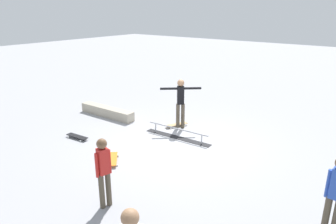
{
  "coord_description": "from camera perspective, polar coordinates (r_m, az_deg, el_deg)",
  "views": [
    {
      "loc": [
        -4.92,
        7.07,
        3.92
      ],
      "look_at": [
        0.31,
        0.18,
        1.0
      ],
      "focal_mm": 32.98,
      "sensor_mm": 36.0,
      "label": 1
    }
  ],
  "objects": [
    {
      "name": "loose_skateboard_black",
      "position": [
        10.17,
        -16.45,
        -4.35
      ],
      "size": [
        0.81,
        0.31,
        0.09
      ],
      "rotation": [
        0.0,
        0.0,
        3.23
      ],
      "color": "black",
      "rests_on": "ground_plane"
    },
    {
      "name": "grind_rail",
      "position": [
        9.8,
        1.77,
        -4.01
      ],
      "size": [
        2.33,
        0.36,
        0.33
      ],
      "rotation": [
        0.0,
        0.0,
        0.05
      ],
      "color": "black",
      "rests_on": "ground_plane"
    },
    {
      "name": "skater_main",
      "position": [
        10.34,
        2.33,
        2.19
      ],
      "size": [
        1.09,
        0.95,
        1.7
      ],
      "rotation": [
        0.0,
        0.0,
        3.85
      ],
      "color": "brown",
      "rests_on": "ground_plane"
    },
    {
      "name": "bystander_red_shirt",
      "position": [
        6.4,
        -11.82,
        -10.32
      ],
      "size": [
        0.22,
        0.35,
        1.52
      ],
      "rotation": [
        0.0,
        0.0,
        1.32
      ],
      "color": "brown",
      "rests_on": "ground_plane"
    },
    {
      "name": "ground_plane",
      "position": [
        9.46,
        2.17,
        -5.82
      ],
      "size": [
        60.0,
        60.0,
        0.0
      ],
      "primitive_type": "plane",
      "color": "#9E9EA3"
    },
    {
      "name": "bystander_blue_shirt",
      "position": [
        6.21,
        28.59,
        -13.04
      ],
      "size": [
        0.36,
        0.22,
        1.58
      ],
      "rotation": [
        0.0,
        0.0,
        3.06
      ],
      "color": "brown",
      "rests_on": "ground_plane"
    },
    {
      "name": "skate_ledge",
      "position": [
        11.96,
        -11.2,
        0.06
      ],
      "size": [
        2.47,
        0.44,
        0.35
      ],
      "primitive_type": "cube",
      "rotation": [
        0.0,
        0.0,
        0.02
      ],
      "color": "#B2A893",
      "rests_on": "ground_plane"
    },
    {
      "name": "skateboard_main",
      "position": [
        10.73,
        1.57,
        -2.33
      ],
      "size": [
        0.54,
        0.8,
        0.09
      ],
      "rotation": [
        0.0,
        0.0,
        1.11
      ],
      "color": "tan",
      "rests_on": "ground_plane"
    },
    {
      "name": "loose_skateboard_orange",
      "position": [
        8.5,
        -10.09,
        -8.53
      ],
      "size": [
        0.7,
        0.72,
        0.09
      ],
      "rotation": [
        0.0,
        0.0,
        2.33
      ],
      "color": "orange",
      "rests_on": "ground_plane"
    }
  ]
}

